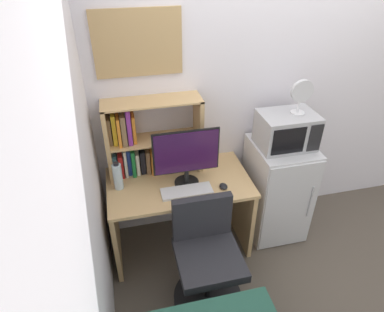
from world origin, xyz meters
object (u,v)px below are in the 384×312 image
(water_bottle, at_px, (118,176))
(mini_fridge, at_px, (276,189))
(keyboard, at_px, (187,191))
(wall_corkboard, at_px, (138,43))
(hutch_bookshelf, at_px, (140,140))
(monitor, at_px, (186,155))
(microwave, at_px, (287,130))
(desk_fan, at_px, (301,94))
(computer_mouse, at_px, (223,186))
(desk_chair, at_px, (207,261))

(water_bottle, distance_m, mini_fridge, 1.43)
(keyboard, height_order, wall_corkboard, wall_corkboard)
(hutch_bookshelf, xyz_separation_m, monitor, (0.32, -0.25, -0.03))
(microwave, bearing_deg, water_bottle, -179.91)
(water_bottle, distance_m, desk_fan, 1.54)
(computer_mouse, height_order, mini_fridge, mini_fridge)
(desk_chair, bearing_deg, water_bottle, 135.00)
(hutch_bookshelf, xyz_separation_m, keyboard, (0.30, -0.37, -0.29))
(desk_fan, bearing_deg, computer_mouse, -164.01)
(microwave, height_order, wall_corkboard, wall_corkboard)
(keyboard, bearing_deg, water_bottle, 160.57)
(monitor, distance_m, desk_chair, 0.80)
(monitor, xyz_separation_m, desk_chair, (0.04, -0.50, -0.62))
(microwave, bearing_deg, hutch_bookshelf, 170.89)
(desk_fan, bearing_deg, water_bottle, 179.85)
(keyboard, distance_m, microwave, 0.95)
(mini_fridge, distance_m, desk_fan, 0.92)
(hutch_bookshelf, relative_size, desk_chair, 0.89)
(hutch_bookshelf, height_order, computer_mouse, hutch_bookshelf)
(desk_fan, distance_m, wall_corkboard, 1.28)
(computer_mouse, height_order, microwave, microwave)
(keyboard, relative_size, microwave, 0.88)
(keyboard, xyz_separation_m, desk_fan, (0.94, 0.17, 0.64))
(keyboard, relative_size, desk_chair, 0.47)
(microwave, bearing_deg, desk_fan, -4.75)
(monitor, relative_size, water_bottle, 2.14)
(microwave, bearing_deg, monitor, -175.56)
(hutch_bookshelf, relative_size, microwave, 1.69)
(wall_corkboard, bearing_deg, desk_chair, -70.39)
(water_bottle, relative_size, desk_fan, 0.86)
(monitor, relative_size, wall_corkboard, 0.81)
(wall_corkboard, bearing_deg, keyboard, -62.50)
(keyboard, distance_m, desk_fan, 1.15)
(mini_fridge, bearing_deg, keyboard, -168.56)
(microwave, bearing_deg, desk_chair, -145.00)
(computer_mouse, relative_size, wall_corkboard, 0.13)
(wall_corkboard, bearing_deg, monitor, -52.77)
(water_bottle, bearing_deg, keyboard, -19.43)
(hutch_bookshelf, bearing_deg, keyboard, -51.06)
(microwave, distance_m, wall_corkboard, 1.34)
(computer_mouse, xyz_separation_m, desk_fan, (0.65, 0.19, 0.63))
(desk_fan, relative_size, desk_chair, 0.33)
(hutch_bookshelf, height_order, monitor, hutch_bookshelf)
(monitor, xyz_separation_m, computer_mouse, (0.27, -0.13, -0.25))
(monitor, bearing_deg, desk_fan, 3.74)
(microwave, bearing_deg, mini_fridge, -90.25)
(keyboard, height_order, desk_fan, desk_fan)
(monitor, bearing_deg, desk_chair, -85.70)
(monitor, xyz_separation_m, wall_corkboard, (-0.27, 0.35, 0.76))
(water_bottle, bearing_deg, desk_chair, -45.00)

